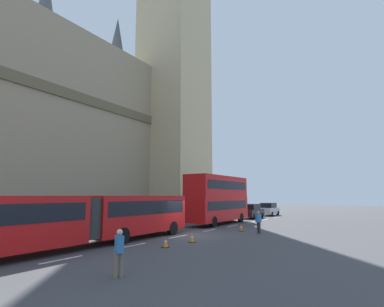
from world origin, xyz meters
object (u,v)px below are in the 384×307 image
(pedestrian_by_kerb, at_px, (259,221))
(traffic_cone_east, at_px, (241,228))
(sedan_lead, at_px, (252,211))
(sedan_trailing, at_px, (269,209))
(traffic_cone_west, at_px, (166,242))
(double_decker_bus, at_px, (218,197))
(traffic_cone_middle, at_px, (192,238))
(articulated_bus, at_px, (82,216))
(pedestrian_near_cones, at_px, (119,251))

(pedestrian_by_kerb, bearing_deg, traffic_cone_east, 69.69)
(sedan_lead, distance_m, sedan_trailing, 6.54)
(traffic_cone_west, relative_size, traffic_cone_east, 1.00)
(double_decker_bus, bearing_deg, traffic_cone_east, -134.92)
(traffic_cone_west, height_order, traffic_cone_middle, same)
(double_decker_bus, height_order, traffic_cone_east, double_decker_bus)
(sedan_trailing, height_order, traffic_cone_east, sedan_trailing)
(articulated_bus, relative_size, sedan_trailing, 3.93)
(articulated_bus, xyz_separation_m, pedestrian_by_kerb, (11.56, -6.20, -0.83))
(traffic_cone_west, distance_m, pedestrian_near_cones, 6.37)
(articulated_bus, height_order, traffic_cone_middle, articulated_bus)
(sedan_lead, height_order, pedestrian_near_cones, sedan_lead)
(articulated_bus, height_order, sedan_lead, articulated_bus)
(pedestrian_near_cones, bearing_deg, sedan_trailing, 9.97)
(articulated_bus, distance_m, double_decker_bus, 16.67)
(traffic_cone_west, xyz_separation_m, pedestrian_by_kerb, (8.95, -2.20, 0.63))
(traffic_cone_east, bearing_deg, pedestrian_near_cones, -172.80)
(traffic_cone_west, bearing_deg, traffic_cone_middle, -5.88)
(articulated_bus, bearing_deg, traffic_cone_east, -20.03)
(traffic_cone_east, bearing_deg, double_decker_bus, 45.08)
(sedan_trailing, relative_size, pedestrian_near_cones, 2.60)
(sedan_trailing, bearing_deg, traffic_cone_east, -167.94)
(sedan_lead, distance_m, traffic_cone_east, 14.39)
(sedan_lead, relative_size, traffic_cone_middle, 7.59)
(traffic_cone_west, relative_size, pedestrian_near_cones, 0.34)
(traffic_cone_middle, bearing_deg, sedan_trailing, 8.52)
(sedan_lead, xyz_separation_m, traffic_cone_east, (-13.67, -4.44, -0.63))
(double_decker_bus, xyz_separation_m, sedan_trailing, (15.77, -0.14, -1.80))
(pedestrian_near_cones, xyz_separation_m, pedestrian_by_kerb, (14.81, 0.21, 0.00))
(double_decker_bus, xyz_separation_m, traffic_cone_middle, (-11.65, -4.24, -2.43))
(sedan_lead, xyz_separation_m, pedestrian_near_cones, (-29.13, -6.39, -0.00))
(traffic_cone_middle, bearing_deg, articulated_bus, 139.66)
(sedan_trailing, bearing_deg, traffic_cone_west, -172.61)
(sedan_trailing, height_order, traffic_cone_middle, sedan_trailing)
(traffic_cone_middle, distance_m, traffic_cone_east, 7.21)
(traffic_cone_middle, bearing_deg, traffic_cone_west, 174.12)
(traffic_cone_west, relative_size, pedestrian_by_kerb, 0.34)
(articulated_bus, height_order, traffic_cone_west, articulated_bus)
(double_decker_bus, height_order, pedestrian_by_kerb, double_decker_bus)
(pedestrian_near_cones, height_order, pedestrian_by_kerb, same)
(double_decker_bus, bearing_deg, articulated_bus, -179.99)
(sedan_lead, relative_size, traffic_cone_east, 7.59)
(double_decker_bus, distance_m, sedan_trailing, 15.87)
(traffic_cone_east, bearing_deg, pedestrian_by_kerb, -110.31)
(pedestrian_by_kerb, bearing_deg, traffic_cone_middle, 163.42)
(articulated_bus, distance_m, sedan_lead, 25.89)
(double_decker_bus, xyz_separation_m, traffic_cone_west, (-14.03, -4.00, -2.43))
(articulated_bus, xyz_separation_m, traffic_cone_west, (2.61, -4.00, -1.46))
(articulated_bus, height_order, traffic_cone_east, articulated_bus)
(pedestrian_by_kerb, bearing_deg, pedestrian_near_cones, -179.20)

